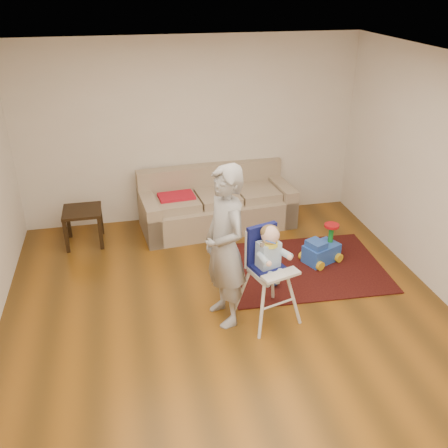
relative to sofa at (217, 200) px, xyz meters
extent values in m
plane|color=#533612|center=(-0.30, -2.30, -0.43)|extent=(5.50, 5.50, 0.00)
cube|color=silver|center=(-0.30, 0.45, 0.92)|extent=(5.00, 0.04, 2.70)
cube|color=white|center=(-0.30, -2.30, 2.27)|extent=(5.00, 5.50, 0.04)
cube|color=red|center=(-0.61, -0.05, 0.14)|extent=(0.54, 0.37, 0.04)
cube|color=black|center=(0.86, -1.42, -0.42)|extent=(2.09, 1.61, 0.02)
sphere|color=blue|center=(0.35, -1.75, -0.34)|extent=(0.14, 0.14, 0.14)
cylinder|color=blue|center=(0.03, -2.41, 0.59)|extent=(0.05, 0.12, 0.01)
imported|color=gray|center=(-0.36, -2.22, 0.46)|extent=(0.57, 0.74, 1.79)
camera|label=1|loc=(-1.31, -6.61, 3.00)|focal=40.00mm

